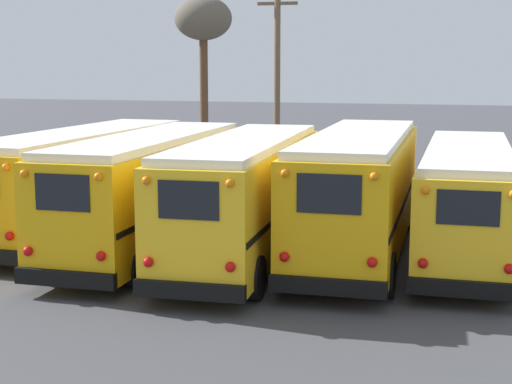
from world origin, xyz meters
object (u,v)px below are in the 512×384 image
at_px(school_bus_1, 151,188).
at_px(utility_pole, 277,76).
at_px(school_bus_2, 246,194).
at_px(school_bus_4, 467,197).
at_px(bare_tree_0, 203,24).
at_px(school_bus_3, 359,189).
at_px(school_bus_0, 83,178).

xyz_separation_m(school_bus_1, utility_pole, (-0.01, 14.42, 2.83)).
xyz_separation_m(school_bus_1, school_bus_2, (2.82, -0.31, 0.02)).
bearing_deg(school_bus_4, school_bus_2, -161.67).
xyz_separation_m(utility_pole, bare_tree_0, (-4.17, 2.01, 2.46)).
height_order(school_bus_2, utility_pole, utility_pole).
relative_size(school_bus_1, school_bus_3, 0.98).
bearing_deg(utility_pole, school_bus_2, -79.10).
xyz_separation_m(school_bus_4, utility_pole, (-8.48, 12.86, 2.95)).
relative_size(school_bus_0, school_bus_4, 1.02).
xyz_separation_m(school_bus_3, school_bus_4, (2.82, 0.71, -0.20)).
relative_size(utility_pole, bare_tree_0, 1.06).
relative_size(school_bus_2, bare_tree_0, 1.21).
bearing_deg(school_bus_2, school_bus_3, 22.39).
xyz_separation_m(school_bus_0, utility_pole, (2.81, 13.05, 2.85)).
distance_m(school_bus_1, school_bus_3, 5.71).
bearing_deg(bare_tree_0, school_bus_3, -57.74).
height_order(school_bus_0, bare_tree_0, bare_tree_0).
distance_m(school_bus_1, school_bus_4, 8.61).
bearing_deg(utility_pole, school_bus_4, -56.58).
xyz_separation_m(school_bus_3, bare_tree_0, (-9.83, 15.57, 5.21)).
xyz_separation_m(school_bus_3, utility_pole, (-5.66, 13.56, 2.75)).
bearing_deg(school_bus_1, utility_pole, 90.05).
bearing_deg(school_bus_3, school_bus_0, 176.51).
bearing_deg(school_bus_0, school_bus_1, -25.94).
distance_m(school_bus_1, bare_tree_0, 17.76).
relative_size(school_bus_1, utility_pole, 1.15).
distance_m(school_bus_2, bare_tree_0, 18.90).
bearing_deg(school_bus_3, school_bus_2, -157.61).
height_order(school_bus_3, bare_tree_0, bare_tree_0).
distance_m(school_bus_2, utility_pole, 15.26).
bearing_deg(bare_tree_0, school_bus_1, -75.71).
xyz_separation_m(school_bus_2, school_bus_4, (5.65, 1.87, -0.13)).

